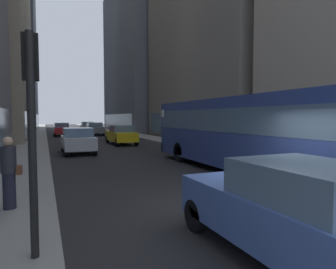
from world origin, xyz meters
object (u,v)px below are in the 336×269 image
object	(u,v)px
car_blue_hatchback	(299,214)
traffic_light_near	(31,107)
car_silver_sedan	(78,140)
car_grey_wagon	(94,129)
dalmatian_dog	(314,196)
pedestrian_with_handbag	(9,172)
car_white_van	(87,127)
transit_bus	(241,130)
car_red_coupe	(61,129)
car_yellow_taxi	(121,135)

from	to	relation	value
car_blue_hatchback	traffic_light_near	distance (m)	4.36
car_silver_sedan	car_grey_wagon	size ratio (longest dim) A/B	0.84
car_silver_sedan	dalmatian_dog	world-z (taller)	car_silver_sedan
dalmatian_dog	pedestrian_with_handbag	xyz separation A→B (m)	(-6.34, 2.95, 0.50)
dalmatian_dog	car_white_van	bearing A→B (deg)	89.47
transit_bus	pedestrian_with_handbag	distance (m)	8.65
car_blue_hatchback	car_red_coupe	xyz separation A→B (m)	(-1.60, 34.91, -0.00)
car_silver_sedan	pedestrian_with_handbag	xyz separation A→B (m)	(-2.71, -11.44, 0.19)
car_yellow_taxi	car_blue_hatchback	bearing A→B (deg)	-96.60
car_yellow_taxi	car_white_van	distance (m)	20.89
car_white_van	pedestrian_with_handbag	bearing A→B (deg)	-100.20
car_yellow_taxi	pedestrian_with_handbag	bearing A→B (deg)	-112.27
dalmatian_dog	traffic_light_near	distance (m)	6.05
car_yellow_taxi	car_grey_wagon	world-z (taller)	same
car_yellow_taxi	car_white_van	world-z (taller)	same
car_white_van	traffic_light_near	size ratio (longest dim) A/B	1.15
car_yellow_taxi	car_silver_sedan	xyz separation A→B (m)	(-4.00, -4.93, -0.00)
car_silver_sedan	car_white_van	size ratio (longest dim) A/B	1.02
car_red_coupe	dalmatian_dog	xyz separation A→B (m)	(3.63, -33.47, -0.31)
car_red_coupe	car_grey_wagon	distance (m)	4.00
car_red_coupe	car_white_van	size ratio (longest dim) A/B	1.13
pedestrian_with_handbag	car_grey_wagon	bearing A→B (deg)	77.63
car_blue_hatchback	car_white_van	distance (m)	41.71
car_blue_hatchback	car_grey_wagon	size ratio (longest dim) A/B	0.93
car_white_van	pedestrian_with_handbag	distance (m)	37.86
car_yellow_taxi	traffic_light_near	xyz separation A→B (m)	(-6.10, -19.10, 1.61)
car_silver_sedan	car_grey_wagon	xyz separation A→B (m)	(4.00, 19.15, 0.00)
car_silver_sedan	pedestrian_with_handbag	world-z (taller)	pedestrian_with_handbag
car_red_coupe	car_silver_sedan	bearing A→B (deg)	-90.00
transit_bus	traffic_light_near	distance (m)	9.21
traffic_light_near	car_red_coupe	bearing A→B (deg)	86.39
transit_bus	car_blue_hatchback	size ratio (longest dim) A/B	2.62
car_red_coupe	transit_bus	bearing A→B (deg)	-78.79
car_blue_hatchback	pedestrian_with_handbag	distance (m)	6.15
transit_bus	car_yellow_taxi	world-z (taller)	transit_bus
car_white_van	traffic_light_near	xyz separation A→B (m)	(-6.10, -39.99, 1.62)
transit_bus	car_silver_sedan	size ratio (longest dim) A/B	2.88
car_blue_hatchback	dalmatian_dog	distance (m)	2.51
car_yellow_taxi	car_silver_sedan	world-z (taller)	same
car_silver_sedan	car_yellow_taxi	bearing A→B (deg)	50.95
car_grey_wagon	dalmatian_dog	bearing A→B (deg)	-90.63
car_blue_hatchback	pedestrian_with_handbag	bearing A→B (deg)	134.49
car_red_coupe	pedestrian_with_handbag	xyz separation A→B (m)	(-2.71, -30.52, 0.19)
transit_bus	car_red_coupe	xyz separation A→B (m)	(-5.60, 28.24, -0.96)
car_red_coupe	car_blue_hatchback	bearing A→B (deg)	-87.38
transit_bus	car_grey_wagon	world-z (taller)	transit_bus
dalmatian_dog	car_blue_hatchback	bearing A→B (deg)	-144.77
car_blue_hatchback	car_white_van	xyz separation A→B (m)	(2.40, 41.64, -0.00)
car_grey_wagon	car_white_van	distance (m)	6.67
car_blue_hatchback	car_grey_wagon	distance (m)	35.05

